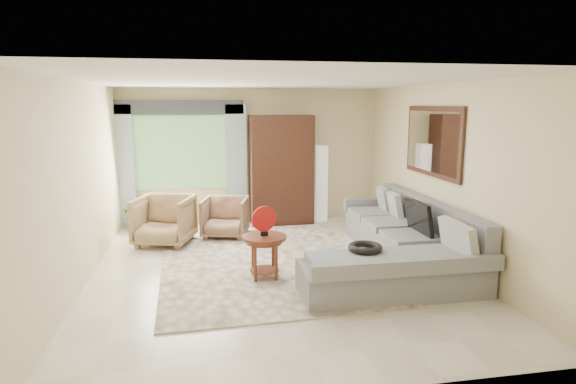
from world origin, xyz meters
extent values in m
plane|color=silver|center=(0.00, 0.00, 0.00)|extent=(6.00, 6.00, 0.00)
cube|color=beige|center=(-0.07, 0.35, 0.01)|extent=(3.14, 4.10, 0.02)
cube|color=gray|center=(2.00, 0.50, 0.20)|extent=(0.90, 2.40, 0.40)
cube|color=gray|center=(1.30, -1.10, 0.20)|extent=(2.30, 0.80, 0.40)
cube|color=gray|center=(2.35, 0.10, 0.65)|extent=(0.20, 3.20, 0.50)
cube|color=gray|center=(2.00, 1.78, 0.51)|extent=(0.90, 0.16, 0.22)
cube|color=gray|center=(1.30, -1.55, 0.49)|extent=(2.30, 0.10, 0.18)
cube|color=black|center=(2.05, -0.16, 0.72)|extent=(0.14, 0.74, 0.48)
torus|color=black|center=(1.00, -0.89, 0.55)|extent=(0.43, 0.43, 0.09)
cylinder|color=#472013|center=(-0.19, -0.30, 0.57)|extent=(0.59, 0.59, 0.04)
cylinder|color=#472013|center=(-0.19, -0.30, 0.27)|extent=(0.39, 0.39, 0.53)
cylinder|color=#A81210|center=(-0.19, -0.30, 0.82)|extent=(0.34, 0.10, 0.34)
imported|color=#9F7B56|center=(-1.61, 1.59, 0.41)|extent=(1.09, 1.11, 0.81)
imported|color=#9A6E54|center=(-0.59, 1.88, 0.35)|extent=(0.92, 0.93, 0.70)
imported|color=#999999|center=(-2.16, 2.63, 0.29)|extent=(0.62, 0.57, 0.58)
cube|color=black|center=(0.55, 2.72, 1.05)|extent=(1.20, 0.55, 2.10)
cube|color=silver|center=(1.35, 2.78, 0.75)|extent=(0.24, 0.24, 1.50)
cube|color=#669E59|center=(-1.35, 2.97, 1.40)|extent=(1.80, 0.04, 1.40)
cube|color=#9EB7CC|center=(-2.40, 2.88, 1.15)|extent=(0.40, 0.08, 2.30)
cube|color=#9EB7CC|center=(-0.30, 2.88, 1.15)|extent=(0.40, 0.08, 2.30)
cube|color=#1E232D|center=(-1.35, 2.90, 2.25)|extent=(2.40, 0.12, 0.26)
cube|color=black|center=(2.47, 0.35, 1.75)|extent=(0.04, 1.70, 1.05)
cube|color=white|center=(2.45, 0.35, 1.75)|extent=(0.02, 1.54, 0.90)
camera|label=1|loc=(-0.98, -6.39, 2.31)|focal=30.00mm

